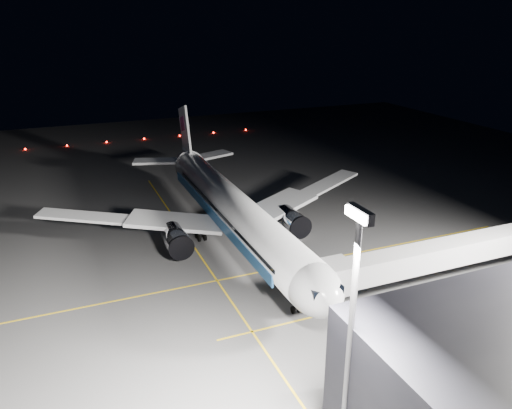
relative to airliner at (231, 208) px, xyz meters
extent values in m
plane|color=#4C4C4F|center=(1.08, 0.00, -5.16)|extent=(200.00, 200.00, 0.00)
cube|color=gold|center=(11.08, 0.00, -5.16)|extent=(0.25, 80.00, 0.01)
cube|color=gold|center=(1.08, -6.00, -5.16)|extent=(70.00, 0.25, 0.01)
cube|color=gold|center=(23.08, 10.00, -5.16)|extent=(0.25, 40.00, 0.01)
cylinder|color=silver|center=(1.08, 0.00, 0.14)|extent=(48.00, 5.60, 5.60)
ellipsoid|color=silver|center=(25.08, 0.00, 0.14)|extent=(8.96, 5.60, 5.60)
cube|color=black|center=(27.38, 0.00, 1.14)|extent=(2.20, 3.40, 0.90)
cone|color=silver|center=(-27.42, 0.00, 0.44)|extent=(9.00, 5.49, 5.49)
cube|color=#215697|center=(0.08, 2.78, -0.76)|extent=(42.24, 0.25, 1.50)
cube|color=#215697|center=(0.08, -2.78, -0.76)|extent=(42.24, 0.25, 1.50)
cube|color=silver|center=(-1.42, 8.00, -1.46)|extent=(11.36, 15.23, 1.53)
cube|color=silver|center=(-1.42, -8.00, -1.46)|extent=(11.36, 15.23, 1.53)
cube|color=silver|center=(-6.42, 20.50, -0.59)|extent=(8.57, 13.22, 1.31)
cube|color=silver|center=(-6.42, -20.50, -0.59)|extent=(8.57, 13.22, 1.31)
cube|color=silver|center=(-26.92, 5.20, 0.74)|extent=(6.20, 9.67, 0.45)
cube|color=silver|center=(-26.92, -5.20, 0.74)|extent=(6.20, 9.67, 0.45)
cube|color=white|center=(-25.12, 0.00, 6.34)|extent=(7.53, 0.40, 10.28)
cube|color=#BC408C|center=(-25.92, 0.00, 7.74)|extent=(3.22, 0.55, 3.22)
cylinder|color=#B7B7BF|center=(2.28, 9.00, -2.61)|extent=(5.60, 3.40, 3.40)
cylinder|color=#B7B7BF|center=(2.28, -9.00, -2.61)|extent=(5.60, 3.40, 3.40)
cylinder|color=#9999A0|center=(21.58, 0.00, -3.91)|extent=(0.26, 0.26, 2.50)
cylinder|color=black|center=(21.58, 0.00, -4.71)|extent=(0.90, 0.70, 0.90)
cylinder|color=#9999A0|center=(-1.92, 4.30, -3.91)|extent=(0.26, 0.26, 2.50)
cylinder|color=#9999A0|center=(-1.92, -4.30, -3.91)|extent=(0.26, 0.26, 2.50)
cylinder|color=black|center=(-1.92, 4.30, -4.61)|extent=(1.10, 1.60, 1.10)
cylinder|color=black|center=(-1.92, -4.30, -4.61)|extent=(1.10, 1.60, 1.10)
cube|color=#B2B2B7|center=(23.08, 20.05, -0.56)|extent=(3.00, 33.90, 2.80)
cube|color=#B2B2B7|center=(23.08, 4.20, -0.56)|extent=(3.60, 3.20, 3.40)
cylinder|color=#9999A0|center=(23.08, 4.20, -3.61)|extent=(0.70, 0.70, 3.10)
cylinder|color=black|center=(23.08, 3.30, -4.81)|extent=(0.70, 0.30, 0.70)
cylinder|color=black|center=(23.08, 5.10, -4.81)|extent=(0.70, 0.30, 0.70)
cylinder|color=#59595E|center=(41.08, -6.00, 4.84)|extent=(0.44, 0.44, 20.00)
cube|color=#59595E|center=(41.08, -6.00, 15.14)|extent=(2.40, 0.50, 0.80)
cube|color=white|center=(41.08, -6.35, 15.14)|extent=(2.20, 0.15, 0.60)
sphere|color=#FF140A|center=(-70.92, -30.00, -4.94)|extent=(0.44, 0.44, 0.44)
sphere|color=#FF140A|center=(-70.92, -20.00, -4.94)|extent=(0.44, 0.44, 0.44)
sphere|color=#FF140A|center=(-70.92, -10.00, -4.94)|extent=(0.44, 0.44, 0.44)
sphere|color=#FF140A|center=(-70.92, 0.00, -4.94)|extent=(0.44, 0.44, 0.44)
sphere|color=#FF140A|center=(-70.92, 10.00, -4.94)|extent=(0.44, 0.44, 0.44)
sphere|color=#FF140A|center=(-70.92, 20.00, -4.94)|extent=(0.44, 0.44, 0.44)
sphere|color=#FF140A|center=(-70.92, 30.00, -4.94)|extent=(0.44, 0.44, 0.44)
cube|color=silver|center=(36.24, -2.00, -3.48)|extent=(4.86, 3.79, 2.39)
cylinder|color=black|center=(35.33, -0.33, -4.73)|extent=(0.90, 0.61, 0.87)
cylinder|color=black|center=(34.38, -2.40, -4.73)|extent=(0.90, 0.61, 0.87)
cube|color=black|center=(-3.64, 11.51, -4.51)|extent=(2.24, 1.57, 0.95)
cube|color=black|center=(-3.64, 11.51, -3.91)|extent=(0.98, 0.98, 0.52)
sphere|color=#FFF2CC|center=(-3.97, 10.78, -4.51)|extent=(0.23, 0.23, 0.23)
sphere|color=#FFF2CC|center=(-3.11, 10.90, -4.51)|extent=(0.23, 0.23, 0.23)
cylinder|color=black|center=(-2.97, 12.34, -4.90)|extent=(0.54, 0.26, 0.52)
cylinder|color=black|center=(-2.76, 10.89, -4.90)|extent=(0.54, 0.26, 0.52)
cylinder|color=black|center=(-4.51, 12.13, -4.90)|extent=(0.54, 0.26, 0.52)
cylinder|color=black|center=(-4.31, 10.67, -4.90)|extent=(0.54, 0.26, 0.52)
cone|color=#D95C09|center=(-4.28, 13.00, -4.90)|extent=(0.35, 0.35, 0.52)
cone|color=#D95C09|center=(7.08, 7.99, -4.87)|extent=(0.39, 0.39, 0.59)
cone|color=#D95C09|center=(-2.89, 10.01, -4.88)|extent=(0.38, 0.38, 0.57)
camera|label=1|loc=(65.06, -22.89, 26.60)|focal=35.00mm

